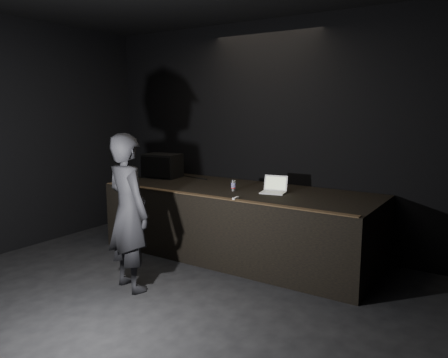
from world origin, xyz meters
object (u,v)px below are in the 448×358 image
at_px(stage_riser, 239,222).
at_px(beer_can, 233,185).
at_px(stage_monitor, 162,166).
at_px(laptop, 274,188).
at_px(person, 128,212).

relative_size(stage_riser, beer_can, 25.43).
distance_m(stage_monitor, laptop, 2.22).
height_order(stage_riser, stage_monitor, stage_monitor).
distance_m(stage_monitor, beer_can, 1.72).
bearing_deg(laptop, stage_monitor, 164.16).
bearing_deg(stage_riser, laptop, 3.42).
xyz_separation_m(stage_monitor, person, (1.20, -1.97, -0.26)).
height_order(stage_riser, laptop, laptop).
relative_size(stage_riser, laptop, 10.46).
distance_m(stage_riser, laptop, 0.78).
height_order(stage_monitor, person, person).
xyz_separation_m(laptop, person, (-1.02, -1.79, -0.12)).
bearing_deg(laptop, stage_riser, 172.00).
bearing_deg(stage_monitor, laptop, -12.20).
relative_size(laptop, person, 0.20).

